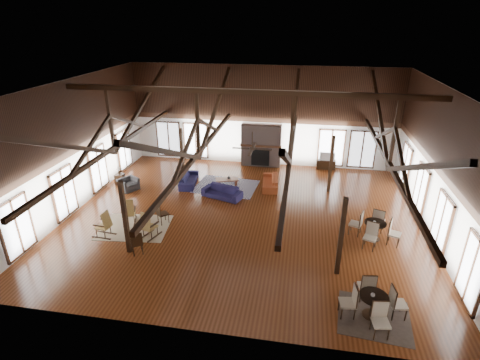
% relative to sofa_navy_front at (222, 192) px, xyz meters
% --- Properties ---
extents(floor, '(16.00, 16.00, 0.00)m').
position_rel_sofa_navy_front_xyz_m(floor, '(1.41, -1.83, -0.30)').
color(floor, '#612E14').
rests_on(floor, ground).
extents(ceiling, '(16.00, 14.00, 0.02)m').
position_rel_sofa_navy_front_xyz_m(ceiling, '(1.41, -1.83, 5.70)').
color(ceiling, black).
rests_on(ceiling, wall_back).
extents(wall_back, '(16.00, 0.02, 6.00)m').
position_rel_sofa_navy_front_xyz_m(wall_back, '(1.41, 5.17, 2.70)').
color(wall_back, white).
rests_on(wall_back, floor).
extents(wall_front, '(16.00, 0.02, 6.00)m').
position_rel_sofa_navy_front_xyz_m(wall_front, '(1.41, -8.83, 2.70)').
color(wall_front, white).
rests_on(wall_front, floor).
extents(wall_left, '(0.02, 14.00, 6.00)m').
position_rel_sofa_navy_front_xyz_m(wall_left, '(-6.59, -1.83, 2.70)').
color(wall_left, white).
rests_on(wall_left, floor).
extents(wall_right, '(0.02, 14.00, 6.00)m').
position_rel_sofa_navy_front_xyz_m(wall_right, '(9.41, -1.83, 2.70)').
color(wall_right, white).
rests_on(wall_right, floor).
extents(roof_truss, '(15.60, 14.07, 3.14)m').
position_rel_sofa_navy_front_xyz_m(roof_truss, '(1.41, -1.83, 3.73)').
color(roof_truss, black).
rests_on(roof_truss, wall_back).
extents(post_grid, '(8.16, 7.16, 3.05)m').
position_rel_sofa_navy_front_xyz_m(post_grid, '(1.41, -1.83, 1.23)').
color(post_grid, black).
rests_on(post_grid, floor).
extents(fireplace, '(2.50, 0.69, 2.60)m').
position_rel_sofa_navy_front_xyz_m(fireplace, '(1.41, 4.84, 0.99)').
color(fireplace, '#6A5751').
rests_on(fireplace, floor).
extents(ceiling_fan, '(1.60, 1.60, 0.75)m').
position_rel_sofa_navy_front_xyz_m(ceiling_fan, '(1.91, -2.83, 3.43)').
color(ceiling_fan, black).
rests_on(ceiling_fan, roof_truss).
extents(sofa_navy_front, '(2.20, 1.40, 0.60)m').
position_rel_sofa_navy_front_xyz_m(sofa_navy_front, '(0.00, 0.00, 0.00)').
color(sofa_navy_front, '#19153C').
rests_on(sofa_navy_front, floor).
extents(sofa_navy_left, '(2.11, 1.03, 0.59)m').
position_rel_sofa_navy_front_xyz_m(sofa_navy_left, '(-2.16, 1.29, -0.00)').
color(sofa_navy_left, '#18163D').
rests_on(sofa_navy_left, floor).
extents(sofa_orange, '(2.10, 0.97, 0.60)m').
position_rel_sofa_navy_front_xyz_m(sofa_orange, '(2.31, 1.71, -0.00)').
color(sofa_orange, brown).
rests_on(sofa_orange, floor).
extents(coffee_table, '(1.33, 0.95, 0.46)m').
position_rel_sofa_navy_front_xyz_m(coffee_table, '(-0.02, 1.33, 0.10)').
color(coffee_table, brown).
rests_on(coffee_table, floor).
extents(vase, '(0.19, 0.19, 0.18)m').
position_rel_sofa_navy_front_xyz_m(vase, '(0.08, 1.36, 0.25)').
color(vase, '#B2B2B2').
rests_on(vase, coffee_table).
extents(armchair, '(1.21, 1.25, 0.62)m').
position_rel_sofa_navy_front_xyz_m(armchair, '(-5.14, 0.08, 0.01)').
color(armchair, '#2E2E31').
rests_on(armchair, floor).
extents(side_table_lamp, '(0.44, 0.44, 1.11)m').
position_rel_sofa_navy_front_xyz_m(side_table_lamp, '(-5.92, 0.68, 0.12)').
color(side_table_lamp, black).
rests_on(side_table_lamp, floor).
extents(rocking_chair_a, '(0.76, 1.05, 1.21)m').
position_rel_sofa_navy_front_xyz_m(rocking_chair_a, '(-3.54, -3.27, 0.27)').
color(rocking_chair_a, olive).
rests_on(rocking_chair_a, floor).
extents(rocking_chair_b, '(0.75, 1.02, 1.18)m').
position_rel_sofa_navy_front_xyz_m(rocking_chair_b, '(-2.23, -4.24, 0.25)').
color(rocking_chair_b, olive).
rests_on(rocking_chair_b, floor).
extents(rocking_chair_c, '(0.94, 0.56, 1.17)m').
position_rel_sofa_navy_front_xyz_m(rocking_chair_c, '(-4.04, -4.45, 0.25)').
color(rocking_chair_c, olive).
rests_on(rocking_chair_c, floor).
extents(side_chair_a, '(0.62, 0.62, 1.03)m').
position_rel_sofa_navy_front_xyz_m(side_chair_a, '(-2.11, -3.06, 0.30)').
color(side_chair_a, black).
rests_on(side_chair_a, floor).
extents(side_chair_b, '(0.58, 0.58, 1.00)m').
position_rel_sofa_navy_front_xyz_m(side_chair_b, '(-2.17, -5.47, 0.28)').
color(side_chair_b, black).
rests_on(side_chair_b, floor).
extents(cafe_table_near, '(2.09, 2.09, 1.07)m').
position_rel_sofa_navy_front_xyz_m(cafe_table_near, '(6.33, -7.31, 0.24)').
color(cafe_table_near, black).
rests_on(cafe_table_near, floor).
extents(cafe_table_far, '(2.11, 2.11, 1.09)m').
position_rel_sofa_navy_front_xyz_m(cafe_table_far, '(7.06, -2.76, 0.24)').
color(cafe_table_far, black).
rests_on(cafe_table_far, floor).
extents(cup_near, '(0.13, 0.13, 0.10)m').
position_rel_sofa_navy_front_xyz_m(cup_near, '(6.28, -7.35, 0.52)').
color(cup_near, '#B2B2B2').
rests_on(cup_near, cafe_table_near).
extents(cup_far, '(0.12, 0.12, 0.09)m').
position_rel_sofa_navy_front_xyz_m(cup_far, '(7.00, -2.82, 0.53)').
color(cup_far, '#B2B2B2').
rests_on(cup_far, cafe_table_far).
extents(tv_console, '(1.10, 0.41, 0.55)m').
position_rel_sofa_navy_front_xyz_m(tv_console, '(5.40, 4.92, -0.02)').
color(tv_console, black).
rests_on(tv_console, floor).
extents(television, '(0.90, 0.17, 0.51)m').
position_rel_sofa_navy_front_xyz_m(television, '(5.43, 4.92, 0.51)').
color(television, '#B2B2B2').
rests_on(television, tv_console).
extents(rug_tan, '(3.17, 2.61, 0.01)m').
position_rel_sofa_navy_front_xyz_m(rug_tan, '(-3.17, -3.57, -0.29)').
color(rug_tan, tan).
rests_on(rug_tan, floor).
extents(rug_navy, '(3.47, 2.73, 0.01)m').
position_rel_sofa_navy_front_xyz_m(rug_navy, '(-0.06, 1.33, -0.29)').
color(rug_navy, '#1A1A48').
rests_on(rug_navy, floor).
extents(rug_dark, '(2.34, 2.17, 0.01)m').
position_rel_sofa_navy_front_xyz_m(rug_dark, '(6.42, -7.38, -0.29)').
color(rug_dark, black).
rests_on(rug_dark, floor).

